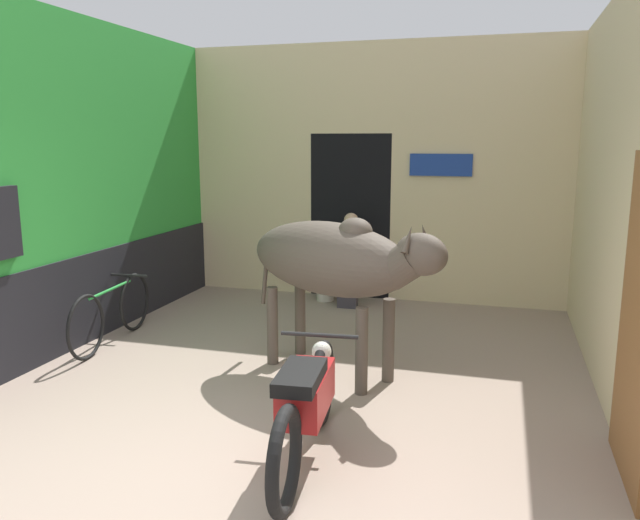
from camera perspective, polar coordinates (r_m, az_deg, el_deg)
ground_plane at (r=4.24m, az=-10.26°, el=-19.96°), size 30.00×30.00×0.00m
wall_left_shopfront at (r=7.24m, az=-20.81°, el=6.23°), size 0.25×5.09×3.44m
wall_back_with_doorway at (r=8.79m, az=4.42°, el=6.56°), size 5.14×0.93×3.44m
wall_right_with_door at (r=5.83m, az=25.90°, el=5.25°), size 0.22×5.09×3.44m
cow at (r=5.67m, az=1.41°, el=-0.05°), size 2.14×1.43×1.51m
motorcycle_near at (r=4.30m, az=-1.26°, el=-12.83°), size 0.58×1.86×0.77m
bicycle at (r=7.09m, az=-18.46°, el=-4.58°), size 0.44×1.68×0.68m
shopkeeper_seated at (r=8.21m, az=2.76°, el=0.22°), size 0.36×0.33×1.23m
plastic_stool at (r=8.54m, az=0.48°, el=-2.19°), size 0.34×0.34×0.44m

